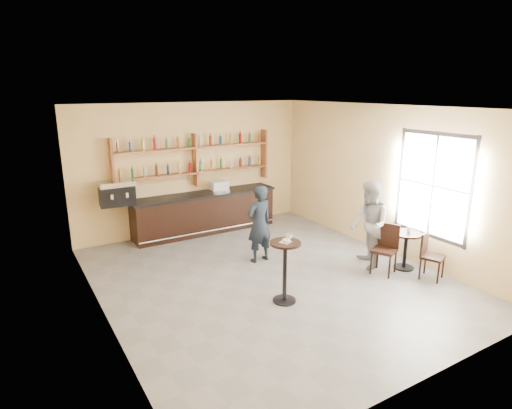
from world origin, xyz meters
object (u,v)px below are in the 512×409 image
espresso_machine (117,193)px  man_main (259,224)px  chair_south (433,256)px  bar_counter (205,213)px  chair_west (384,250)px  pastry_case (219,186)px  patron_second (369,225)px  cafe_table (405,251)px  pedestal_table (285,272)px

espresso_machine → man_main: bearing=-39.0°
man_main → chair_south: size_ratio=1.80×
bar_counter → chair_west: 4.55m
pastry_case → man_main: bearing=-94.0°
patron_second → chair_south: bearing=57.9°
patron_second → cafe_table: bearing=77.9°
pastry_case → chair_south: (2.14, -4.77, -0.68)m
bar_counter → cafe_table: bar_counter is taller
bar_counter → pedestal_table: pedestal_table is taller
bar_counter → chair_south: bearing=-62.0°
espresso_machine → cafe_table: (4.60, -4.17, -0.90)m
bar_counter → chair_west: size_ratio=3.79×
pastry_case → chair_west: size_ratio=0.45×
espresso_machine → pastry_case: 2.51m
pedestal_table → chair_west: pedestal_table is taller
espresso_machine → patron_second: 5.48m
man_main → cafe_table: man_main is taller
chair_west → bar_counter: bearing=-178.8°
chair_south → espresso_machine: bearing=112.0°
espresso_machine → chair_west: 5.83m
cafe_table → chair_south: 0.61m
bar_counter → cafe_table: (2.49, -4.17, -0.12)m
man_main → patron_second: 2.21m
pedestal_table → patron_second: bearing=9.3°
bar_counter → cafe_table: bearing=-59.2°
patron_second → bar_counter: bearing=-124.2°
pastry_case → chair_south: 5.27m
pastry_case → patron_second: patron_second is taller
chair_west → patron_second: (-0.01, 0.43, 0.40)m
espresso_machine → patron_second: (4.03, -3.69, -0.39)m
man_main → bar_counter: bearing=-91.3°
cafe_table → bar_counter: bearing=120.8°
bar_counter → pedestal_table: (-0.38, -4.07, 0.04)m
bar_counter → man_main: size_ratio=2.28×
espresso_machine → pastry_case: espresso_machine is taller
man_main → pedestal_table: bearing=66.4°
pedestal_table → cafe_table: 2.87m
chair_west → pedestal_table: bearing=-115.3°
man_main → chair_west: 2.53m
man_main → chair_south: bearing=128.2°
pedestal_table → man_main: bearing=72.1°
chair_west → chair_south: (0.60, -0.65, -0.04)m
chair_west → man_main: bearing=-159.6°
man_main → patron_second: size_ratio=0.92×
espresso_machine → chair_west: espresso_machine is taller
bar_counter → patron_second: size_ratio=2.10×
patron_second → pastry_case: bearing=-129.3°
bar_counter → chair_west: bearing=-64.8°
pedestal_table → man_main: 1.85m
pastry_case → man_main: size_ratio=0.27×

